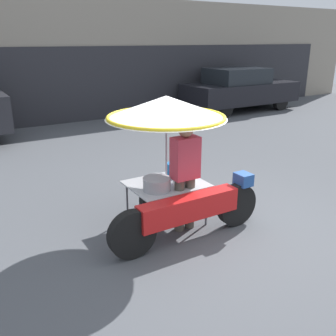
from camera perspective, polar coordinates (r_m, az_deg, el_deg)
The scene contains 6 objects.
ground_plane at distance 5.53m, azimuth 7.89°, elevation -9.38°, with size 36.00×36.00×0.00m, color #4C4F54.
shopfront_building at distance 13.52m, azimuth -18.44°, elevation 15.32°, with size 28.00×2.06×3.93m.
vendor_motorcycle_cart at distance 5.14m, azimuth 0.32°, elevation 5.22°, with size 2.33×1.68×1.90m.
vendor_person at distance 5.19m, azimuth 2.63°, elevation -0.49°, with size 0.38×0.22×1.58m.
parked_car at distance 14.79m, azimuth 10.85°, elevation 11.73°, with size 4.47×1.83×1.60m.
potted_plant at distance 17.10m, azimuth 15.72°, elevation 11.38°, with size 0.71×0.71×0.92m.
Camera 1 is at (-3.14, -3.73, 2.62)m, focal length 40.00 mm.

